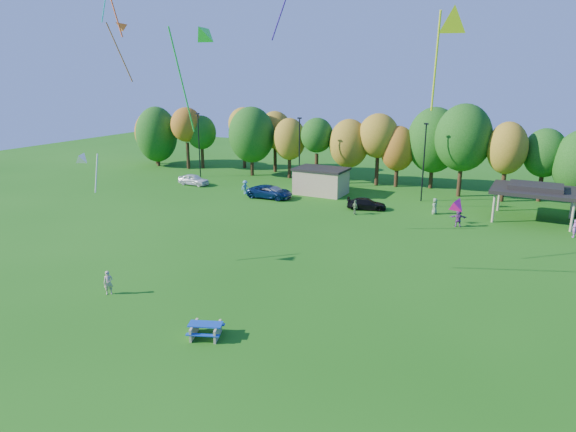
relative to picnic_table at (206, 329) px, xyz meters
The scene contains 21 objects.
ground 2.48m from the picnic_table, 58.17° to the right, with size 160.00×160.00×0.00m, color #19600F.
tree_line 43.79m from the picnic_table, 89.66° to the left, with size 93.57×10.55×11.15m.
lamp_posts 38.33m from the picnic_table, 85.06° to the left, with size 64.50×0.25×9.09m.
utility_building 37.00m from the picnic_table, 103.64° to the left, with size 6.30×4.30×3.25m.
pavilion 38.23m from the picnic_table, 66.38° to the left, with size 8.20×6.20×3.77m.
picnic_table is the anchor object (origin of this frame).
kite_flyer 9.56m from the picnic_table, 169.34° to the left, with size 0.61×0.40×1.66m, color tan.
car_a 41.85m from the picnic_table, 128.38° to the left, with size 1.73×4.31×1.47m, color white.
car_b 33.71m from the picnic_table, 112.27° to the left, with size 1.43×4.11×1.36m, color gray.
car_c 33.77m from the picnic_table, 113.14° to the left, with size 2.53×5.48×1.52m, color #0C234C.
car_d 31.36m from the picnic_table, 92.17° to the left, with size 1.75×4.30×1.25m, color black.
far_person_0 30.51m from the picnic_table, 72.92° to the left, with size 1.62×0.51×1.74m, color #7C3785.
far_person_1 36.05m from the picnic_table, 58.20° to the left, with size 0.61×0.40×1.67m, color #C45DC5.
far_person_2 28.82m from the picnic_table, 93.12° to the left, with size 0.92×0.38×1.57m, color #5F7F4E.
far_person_3 33.38m from the picnic_table, 79.81° to the left, with size 0.84×0.55×1.72m, color #6B8D60.
far_person_4 35.70m from the picnic_table, 118.38° to the left, with size 1.12×0.64×1.73m, color #5495BA.
kite_1 15.79m from the picnic_table, 30.75° to the left, with size 1.11×1.33×1.19m.
kite_3 28.11m from the picnic_table, 143.35° to the left, with size 2.26×2.74×5.26m.
kite_4 17.44m from the picnic_table, 160.29° to the left, with size 1.40×2.14×3.43m.
kite_7 19.09m from the picnic_table, 123.34° to the left, with size 1.60×4.30×7.38m.
kite_11 21.25m from the picnic_table, 31.52° to the left, with size 2.02×3.53×5.64m.
Camera 1 is at (15.07, -19.24, 14.64)m, focal length 32.00 mm.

